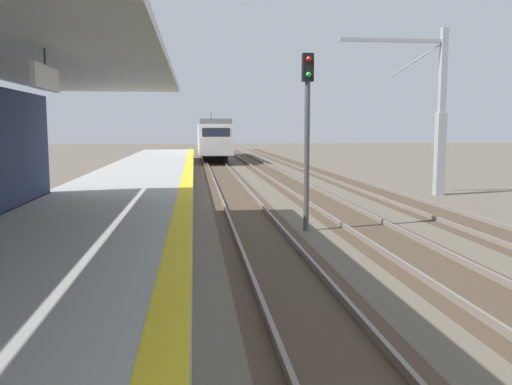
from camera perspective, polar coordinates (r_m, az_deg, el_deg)
name	(u,v)px	position (r m, az deg, el deg)	size (l,w,h in m)	color
station_platform	(108,217)	(16.51, -15.41, -2.49)	(5.00, 80.00, 0.91)	#A8A8A3
track_pair_nearest_platform	(244,208)	(20.40, -1.31, -1.65)	(2.34, 120.00, 0.16)	#4C3D2D
track_pair_middle	(331,207)	(20.98, 7.98, -1.48)	(2.34, 120.00, 0.16)	#4C3D2D
track_pair_far_side	(416,205)	(22.08, 16.55, -1.29)	(2.34, 120.00, 0.16)	#4C3D2D
approaching_train	(213,137)	(53.97, -4.61, 5.85)	(2.93, 19.60, 4.76)	silver
rail_signal_post	(307,123)	(15.98, 5.43, 7.30)	(0.32, 0.34, 5.20)	#4C4C4C
catenary_pylon_far_side	(435,116)	(25.88, 18.39, 7.68)	(5.00, 0.40, 7.50)	#9EA3A8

